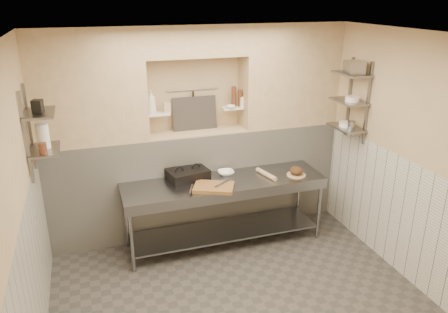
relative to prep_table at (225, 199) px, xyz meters
name	(u,v)px	position (x,y,z in m)	size (l,w,h in m)	color
floor	(241,304)	(-0.21, -1.18, -0.69)	(4.00, 3.90, 0.10)	#46423E
ceiling	(245,30)	(-0.21, -1.18, 2.21)	(4.00, 3.90, 0.10)	silver
wall_left	(15,214)	(-2.26, -1.18, 0.76)	(0.10, 3.90, 2.80)	tan
wall_right	(414,160)	(1.84, -1.18, 0.76)	(0.10, 3.90, 2.80)	tan
wall_back	(192,128)	(-0.21, 0.82, 0.76)	(4.00, 0.10, 2.80)	tan
backwall_lower	(198,181)	(-0.21, 0.57, 0.06)	(4.00, 0.40, 1.40)	silver
alcove_sill	(197,132)	(-0.21, 0.57, 0.77)	(1.30, 0.40, 0.02)	tan
backwall_pillar_left	(88,87)	(-1.53, 0.57, 1.46)	(1.35, 0.40, 1.40)	tan
backwall_pillar_right	(289,75)	(1.12, 0.57, 1.46)	(1.35, 0.40, 1.40)	tan
backwall_header	(195,40)	(-0.21, 0.57, 1.96)	(1.30, 0.40, 0.40)	tan
wainscot_left	(35,282)	(-2.20, -1.18, 0.06)	(0.02, 3.90, 1.40)	silver
wainscot_right	(401,216)	(1.78, -1.18, 0.06)	(0.02, 3.90, 1.40)	silver
alcove_shelf_left	(159,114)	(-0.71, 0.57, 1.06)	(0.28, 0.16, 0.03)	white
alcove_shelf_right	(232,108)	(0.29, 0.57, 1.06)	(0.28, 0.16, 0.03)	white
utensil_rail	(193,89)	(-0.21, 0.74, 1.31)	(0.02, 0.02, 0.70)	gray
hanging_steel	(193,102)	(-0.21, 0.72, 1.14)	(0.02, 0.02, 0.30)	black
splash_panel	(195,113)	(-0.21, 0.67, 1.00)	(0.60, 0.02, 0.45)	#383330
shelf_rail_left_a	(30,128)	(-2.18, 0.07, 1.16)	(0.03, 0.03, 0.95)	slate
shelf_rail_left_b	(26,139)	(-2.18, -0.33, 1.16)	(0.03, 0.03, 0.95)	slate
wall_shelf_left_lower	(45,150)	(-2.05, -0.13, 0.96)	(0.30, 0.50, 0.03)	slate
wall_shelf_left_upper	(39,113)	(-2.05, -0.13, 1.36)	(0.30, 0.50, 0.03)	slate
shelf_rail_right_a	(349,97)	(1.77, 0.07, 1.21)	(0.03, 0.03, 1.05)	slate
shelf_rail_right_b	(367,104)	(1.77, -0.33, 1.21)	(0.03, 0.03, 1.05)	slate
wall_shelf_right_lower	(346,127)	(1.63, -0.13, 0.86)	(0.30, 0.50, 0.03)	slate
wall_shelf_right_mid	(349,101)	(1.63, -0.13, 1.21)	(0.30, 0.50, 0.03)	slate
wall_shelf_right_upper	(352,74)	(1.63, -0.13, 1.56)	(0.30, 0.50, 0.03)	slate
prep_table	(225,199)	(0.00, 0.00, 0.00)	(2.60, 0.70, 0.90)	gray
panini_press	(188,174)	(-0.43, 0.21, 0.33)	(0.56, 0.45, 0.14)	black
cutting_board	(214,187)	(-0.20, -0.18, 0.28)	(0.48, 0.34, 0.04)	#936131
knife_blade	(223,183)	(-0.08, -0.16, 0.31)	(0.29, 0.03, 0.01)	gray
tongs	(191,189)	(-0.50, -0.21, 0.32)	(0.03, 0.03, 0.27)	gray
mixing_bowl	(226,173)	(0.08, 0.20, 0.28)	(0.21, 0.21, 0.05)	white
rolling_pin	(266,174)	(0.57, -0.01, 0.29)	(0.06, 0.06, 0.39)	beige
bread_board	(296,175)	(0.95, -0.11, 0.26)	(0.25, 0.25, 0.01)	beige
bread_loaf	(296,171)	(0.95, -0.11, 0.33)	(0.18, 0.18, 0.11)	#4C2D19
bottle_soap	(151,102)	(-0.79, 0.57, 1.22)	(0.11, 0.12, 0.30)	white
jar_alcove	(167,107)	(-0.60, 0.56, 1.14)	(0.09, 0.09, 0.13)	tan
bowl_alcove	(231,107)	(0.25, 0.51, 1.09)	(0.12, 0.12, 0.04)	white
condiment_a	(240,98)	(0.40, 0.57, 1.18)	(0.06, 0.06, 0.22)	#542C1A
condiment_b	(234,97)	(0.33, 0.60, 1.20)	(0.07, 0.07, 0.27)	#542C1A
condiment_c	(242,102)	(0.43, 0.57, 1.14)	(0.08, 0.08, 0.13)	white
jug_left	(43,136)	(-2.05, -0.11, 1.10)	(0.13, 0.13, 0.26)	white
jar_left	(43,149)	(-2.05, -0.31, 1.03)	(0.08, 0.08, 0.12)	#542C1A
box_left_upper	(38,107)	(-2.05, -0.19, 1.44)	(0.10, 0.10, 0.14)	black
bowl_right	(346,124)	(1.63, -0.13, 0.90)	(0.19, 0.19, 0.06)	white
canister_right	(351,125)	(1.63, -0.24, 0.92)	(0.10, 0.10, 0.10)	gray
bowl_right_mid	(352,99)	(1.63, -0.20, 1.25)	(0.18, 0.18, 0.06)	white
basket_right	(354,67)	(1.63, -0.17, 1.65)	(0.20, 0.24, 0.15)	gray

